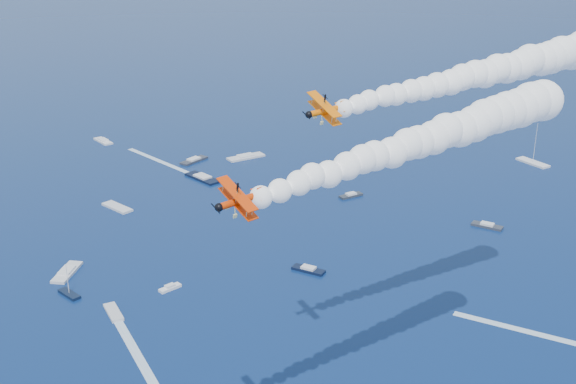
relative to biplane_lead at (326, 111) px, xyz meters
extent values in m
cube|color=silver|center=(-38.33, 45.06, -57.19)|extent=(5.10, 8.79, 0.70)
cube|color=black|center=(-13.34, 130.04, -57.19)|extent=(11.76, 14.38, 0.70)
cube|color=white|center=(103.98, 126.61, -57.19)|extent=(8.47, 13.07, 0.70)
cube|color=silver|center=(-50.85, 66.90, -57.19)|extent=(7.03, 12.05, 0.70)
cube|color=white|center=(-25.50, 54.39, -57.19)|extent=(5.67, 4.58, 0.70)
cube|color=black|center=(-49.10, 55.37, -57.19)|extent=(5.84, 6.72, 0.70)
cube|color=#303440|center=(64.92, 76.64, -57.19)|extent=(8.50, 7.81, 0.70)
cube|color=silver|center=(-40.47, 108.38, -57.19)|extent=(9.81, 11.09, 0.70)
cube|color=silver|center=(3.53, 149.57, -57.19)|extent=(14.61, 9.41, 0.70)
cube|color=#2E323E|center=(-15.35, 148.90, -57.19)|extent=(10.57, 10.34, 0.70)
cube|color=silver|center=(-49.13, 178.08, -57.19)|extent=(8.04, 10.86, 0.70)
cube|color=#2C313B|center=(32.10, 106.09, -57.19)|extent=(8.21, 5.25, 0.70)
cube|color=black|center=(9.15, 58.23, -57.19)|extent=(8.39, 7.41, 0.70)
cube|color=white|center=(-31.28, 22.97, -57.51)|extent=(13.45, 36.81, 0.04)
cube|color=white|center=(-27.96, 151.70, -57.51)|extent=(22.91, 32.62, 0.04)
cube|color=white|center=(52.75, 20.89, -57.51)|extent=(31.22, 24.91, 0.04)
camera|label=1|loc=(-23.30, -105.18, 28.88)|focal=46.13mm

